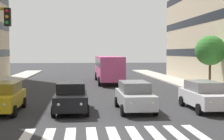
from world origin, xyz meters
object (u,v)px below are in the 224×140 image
(car_3, at_px, (3,97))
(car_1, at_px, (135,96))
(car_2, at_px, (71,96))
(street_tree_2, at_px, (210,51))
(car_0, at_px, (204,95))
(bus_behind_traffic, at_px, (108,66))

(car_3, bearing_deg, car_1, 177.81)
(car_2, height_order, street_tree_2, street_tree_2)
(car_0, relative_size, bus_behind_traffic, 0.42)
(car_1, relative_size, car_2, 1.00)
(car_0, relative_size, street_tree_2, 0.92)
(car_3, distance_m, bus_behind_traffic, 18.59)
(street_tree_2, bearing_deg, car_0, 64.64)
(car_3, bearing_deg, car_0, 177.74)
(car_2, relative_size, street_tree_2, 0.92)
(car_0, distance_m, car_1, 4.21)
(car_1, xyz_separation_m, street_tree_2, (-8.13, -8.10, 2.74))
(car_1, relative_size, car_3, 1.00)
(car_2, bearing_deg, street_tree_2, -146.03)
(car_1, height_order, street_tree_2, street_tree_2)
(car_1, distance_m, bus_behind_traffic, 17.25)
(car_0, relative_size, car_2, 1.00)
(car_1, bearing_deg, car_2, -1.65)
(car_3, relative_size, bus_behind_traffic, 0.42)
(car_0, distance_m, car_2, 7.95)
(car_2, bearing_deg, bus_behind_traffic, -102.31)
(car_0, bearing_deg, car_3, -2.26)
(car_0, distance_m, bus_behind_traffic, 17.93)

